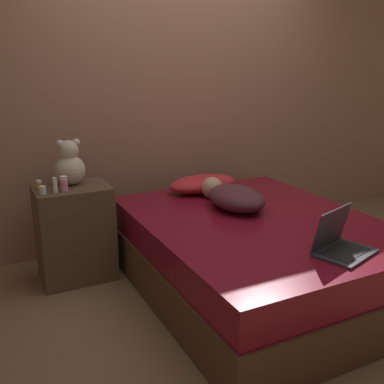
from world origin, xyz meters
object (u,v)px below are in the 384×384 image
object	(u,v)px
laptop	(340,243)
bottle_white	(55,185)
teddy_bear	(70,165)
bottle_amber	(39,185)
pillow	(203,184)
bottle_pink	(64,184)
bottle_clear	(43,190)
person_lying	(233,197)

from	to	relation	value
laptop	bottle_white	bearing A→B (deg)	116.72
teddy_bear	bottle_white	distance (m)	0.24
bottle_amber	bottle_white	world-z (taller)	bottle_white
pillow	bottle_pink	size ratio (longest dim) A/B	5.51
teddy_bear	bottle_amber	world-z (taller)	teddy_bear
bottle_clear	bottle_pink	xyz separation A→B (m)	(0.14, 0.01, 0.02)
teddy_bear	bottle_white	world-z (taller)	teddy_bear
laptop	bottle_clear	world-z (taller)	laptop
person_lying	laptop	world-z (taller)	laptop
pillow	person_lying	xyz separation A→B (m)	(0.01, -0.46, 0.01)
teddy_bear	bottle_clear	world-z (taller)	teddy_bear
person_lying	bottle_amber	bearing A→B (deg)	154.62
pillow	teddy_bear	distance (m)	1.08
teddy_bear	laptop	bearing A→B (deg)	-52.33
person_lying	bottle_amber	size ratio (longest dim) A/B	9.69
bottle_amber	bottle_pink	distance (m)	0.19
teddy_bear	bottle_amber	size ratio (longest dim) A/B	4.81
person_lying	bottle_white	xyz separation A→B (m)	(-1.20, 0.38, 0.14)
person_lying	laptop	xyz separation A→B (m)	(0.11, -0.96, -0.03)
pillow	bottle_white	xyz separation A→B (m)	(-1.19, -0.08, 0.16)
laptop	bottle_pink	world-z (taller)	bottle_pink
bottle_pink	bottle_amber	bearing A→B (deg)	141.31
laptop	bottle_white	world-z (taller)	bottle_white
person_lying	bottle_pink	xyz separation A→B (m)	(-1.14, 0.39, 0.14)
teddy_bear	pillow	bearing A→B (deg)	-4.63
bottle_white	bottle_pink	size ratio (longest dim) A/B	1.00
pillow	bottle_amber	distance (m)	1.29
person_lying	bottle_clear	world-z (taller)	bottle_clear
person_lying	bottle_white	world-z (taller)	bottle_white
bottle_pink	pillow	bearing A→B (deg)	3.97
teddy_bear	bottle_white	size ratio (longest dim) A/B	3.09
pillow	bottle_pink	xyz separation A→B (m)	(-1.13, -0.08, 0.16)
bottle_pink	laptop	bearing A→B (deg)	-47.20
laptop	bottle_pink	distance (m)	1.85
person_lying	bottle_pink	size ratio (longest dim) A/B	6.25
person_lying	teddy_bear	distance (m)	1.22
laptop	bottle_amber	distance (m)	2.04
pillow	person_lying	bearing A→B (deg)	-89.10
pillow	bottle_clear	world-z (taller)	bottle_clear
bottle_amber	bottle_pink	xyz separation A→B (m)	(0.15, -0.12, 0.02)
person_lying	bottle_clear	distance (m)	1.34
teddy_bear	bottle_pink	distance (m)	0.21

